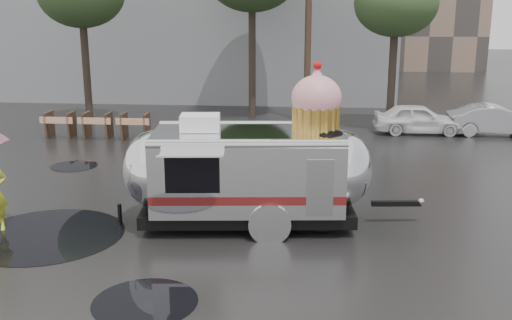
# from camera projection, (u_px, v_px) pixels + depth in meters

# --- Properties ---
(ground) EXTENTS (120.00, 120.00, 0.00)m
(ground) POSITION_uv_depth(u_px,v_px,m) (187.00, 240.00, 13.25)
(ground) COLOR black
(ground) RESTS_ON ground
(puddles) EXTENTS (9.78, 10.41, 0.01)m
(puddles) POSITION_uv_depth(u_px,v_px,m) (130.00, 218.00, 14.61)
(puddles) COLOR black
(puddles) RESTS_ON ground
(utility_pole) EXTENTS (1.60, 0.28, 9.00)m
(utility_pole) POSITION_uv_depth(u_px,v_px,m) (308.00, 15.00, 25.35)
(utility_pole) COLOR #473323
(utility_pole) RESTS_ON ground
(tree_right) EXTENTS (3.36, 3.36, 6.42)m
(tree_right) POSITION_uv_depth(u_px,v_px,m) (396.00, 4.00, 23.97)
(tree_right) COLOR #382D26
(tree_right) RESTS_ON ground
(barricade_row) EXTENTS (4.30, 0.80, 1.00)m
(barricade_row) POSITION_uv_depth(u_px,v_px,m) (97.00, 125.00, 23.20)
(barricade_row) COLOR #473323
(barricade_row) RESTS_ON ground
(airstream_trailer) EXTENTS (7.26, 3.20, 3.92)m
(airstream_trailer) POSITION_uv_depth(u_px,v_px,m) (251.00, 168.00, 13.93)
(airstream_trailer) COLOR silver
(airstream_trailer) RESTS_ON ground
(person_right) EXTENTS (0.63, 0.93, 1.79)m
(person_right) POSITION_uv_depth(u_px,v_px,m) (326.00, 191.00, 13.82)
(person_right) COLOR black
(person_right) RESTS_ON ground
(umbrella_black) EXTENTS (1.25, 1.25, 2.40)m
(umbrella_black) POSITION_uv_depth(u_px,v_px,m) (327.00, 145.00, 13.55)
(umbrella_black) COLOR black
(umbrella_black) RESTS_ON ground
(tripod) EXTENTS (0.56, 0.61, 1.48)m
(tripod) POSITION_uv_depth(u_px,v_px,m) (290.00, 187.00, 14.20)
(tripod) COLOR black
(tripod) RESTS_ON ground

